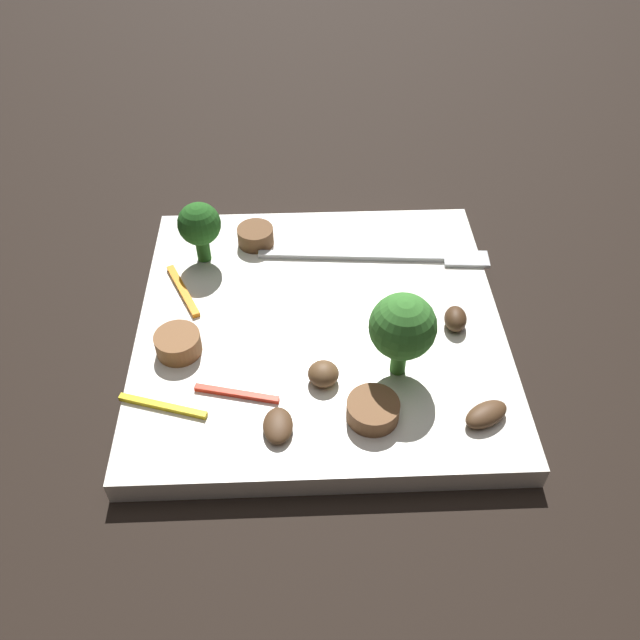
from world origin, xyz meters
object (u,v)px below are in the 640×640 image
(fork, at_px, (391,257))
(pepper_strip_2, at_px, (183,291))
(mushroom_3, at_px, (331,373))
(broccoli_floret_1, at_px, (403,328))
(sausage_slice_0, at_px, (178,343))
(mushroom_1, at_px, (278,425))
(mushroom_0, at_px, (486,414))
(mushroom_2, at_px, (455,319))
(broccoli_floret_0, at_px, (199,226))
(sausage_slice_2, at_px, (256,236))
(pepper_strip_1, at_px, (163,406))
(sausage_slice_1, at_px, (373,410))
(pepper_strip_0, at_px, (237,394))
(plate, at_px, (320,329))

(fork, relative_size, pepper_strip_2, 3.05)
(fork, distance_m, mushroom_3, 0.13)
(broccoli_floret_1, bearing_deg, sausage_slice_0, 171.25)
(mushroom_1, bearing_deg, mushroom_0, 1.22)
(sausage_slice_0, xyz_separation_m, mushroom_2, (0.19, 0.02, -0.00))
(broccoli_floret_0, relative_size, sausage_slice_2, 1.73)
(mushroom_2, bearing_deg, pepper_strip_1, -161.76)
(fork, relative_size, pepper_strip_1, 3.08)
(mushroom_0, distance_m, pepper_strip_2, 0.23)
(mushroom_2, bearing_deg, sausage_slice_1, -130.57)
(mushroom_3, bearing_deg, sausage_slice_1, -50.82)
(broccoli_floret_1, bearing_deg, mushroom_3, -170.53)
(pepper_strip_0, relative_size, pepper_strip_1, 0.95)
(plate, distance_m, mushroom_1, 0.10)
(mushroom_2, xyz_separation_m, pepper_strip_1, (-0.20, -0.06, -0.01))
(broccoli_floret_1, bearing_deg, fork, 85.48)
(sausage_slice_1, relative_size, mushroom_2, 1.49)
(sausage_slice_0, relative_size, pepper_strip_1, 0.53)
(mushroom_0, height_order, mushroom_2, mushroom_2)
(broccoli_floret_1, xyz_separation_m, mushroom_0, (0.05, -0.04, -0.03))
(sausage_slice_0, bearing_deg, mushroom_3, -16.40)
(mushroom_3, bearing_deg, plate, 95.05)
(fork, distance_m, pepper_strip_0, 0.17)
(broccoli_floret_1, xyz_separation_m, pepper_strip_0, (-0.11, -0.02, -0.04))
(mushroom_1, bearing_deg, pepper_strip_1, 165.09)
(broccoli_floret_1, height_order, sausage_slice_0, broccoli_floret_1)
(sausage_slice_1, height_order, pepper_strip_1, sausage_slice_1)
(mushroom_1, xyz_separation_m, pepper_strip_0, (-0.03, 0.03, -0.00))
(sausage_slice_2, height_order, mushroom_2, same)
(fork, relative_size, mushroom_0, 6.01)
(broccoli_floret_0, bearing_deg, mushroom_1, -70.40)
(broccoli_floret_0, distance_m, sausage_slice_1, 0.20)
(fork, distance_m, mushroom_2, 0.08)
(sausage_slice_0, distance_m, mushroom_3, 0.11)
(plate, distance_m, mushroom_3, 0.06)
(sausage_slice_1, bearing_deg, pepper_strip_0, 166.90)
(pepper_strip_0, bearing_deg, sausage_slice_2, 87.16)
(plate, xyz_separation_m, broccoli_floret_0, (-0.09, 0.07, 0.04))
(sausage_slice_0, relative_size, mushroom_2, 1.41)
(sausage_slice_1, distance_m, mushroom_2, 0.10)
(sausage_slice_2, bearing_deg, fork, -12.71)
(sausage_slice_2, height_order, pepper_strip_0, sausage_slice_2)
(sausage_slice_0, xyz_separation_m, mushroom_1, (0.07, -0.07, -0.00))
(pepper_strip_1, bearing_deg, mushroom_2, 18.24)
(plate, height_order, broccoli_floret_0, broccoli_floret_0)
(mushroom_0, bearing_deg, fork, 104.52)
(broccoli_floret_0, relative_size, sausage_slice_0, 1.61)
(plate, relative_size, pepper_strip_1, 4.39)
(sausage_slice_2, relative_size, pepper_strip_2, 0.49)
(plate, distance_m, sausage_slice_2, 0.10)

